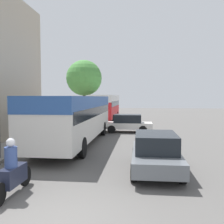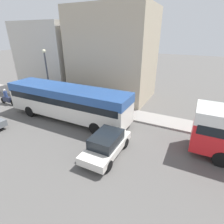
% 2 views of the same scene
% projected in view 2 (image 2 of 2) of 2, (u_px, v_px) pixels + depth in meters
% --- Properties ---
extents(sidewalk, '(2.20, 120.00, 0.15)m').
position_uv_depth(sidewalk, '(26.00, 93.00, 22.52)').
color(sidewalk, gray).
rests_on(sidewalk, ground_plane).
extents(building_corner, '(5.75, 7.79, 8.44)m').
position_uv_depth(building_corner, '(52.00, 57.00, 23.47)').
color(building_corner, beige).
rests_on(building_corner, ground_plane).
extents(building_midblock, '(6.34, 8.85, 9.72)m').
position_uv_depth(building_midblock, '(113.00, 55.00, 19.76)').
color(building_midblock, '#BCAD93').
rests_on(building_midblock, ground_plane).
extents(bus_lead, '(2.66, 11.52, 2.96)m').
position_uv_depth(bus_lead, '(67.00, 99.00, 15.19)').
color(bus_lead, silver).
rests_on(bus_lead, ground_plane).
extents(motorcycle_behind_lead, '(0.38, 2.24, 1.73)m').
position_uv_depth(motorcycle_behind_lead, '(7.00, 98.00, 18.91)').
color(motorcycle_behind_lead, '#1E2338').
rests_on(motorcycle_behind_lead, ground_plane).
extents(car_crossing, '(4.04, 1.83, 1.47)m').
position_uv_depth(car_crossing, '(106.00, 144.00, 11.05)').
color(car_crossing, silver).
rests_on(car_crossing, ground_plane).
extents(pedestrian_near_curb, '(0.32, 0.32, 1.77)m').
position_uv_depth(pedestrian_near_curb, '(86.00, 97.00, 18.07)').
color(pedestrian_near_curb, '#232838').
rests_on(pedestrian_near_curb, sidewalk).
extents(lamp_post, '(0.36, 0.36, 5.51)m').
position_uv_depth(lamp_post, '(47.00, 71.00, 18.40)').
color(lamp_post, '#47474C').
rests_on(lamp_post, sidewalk).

